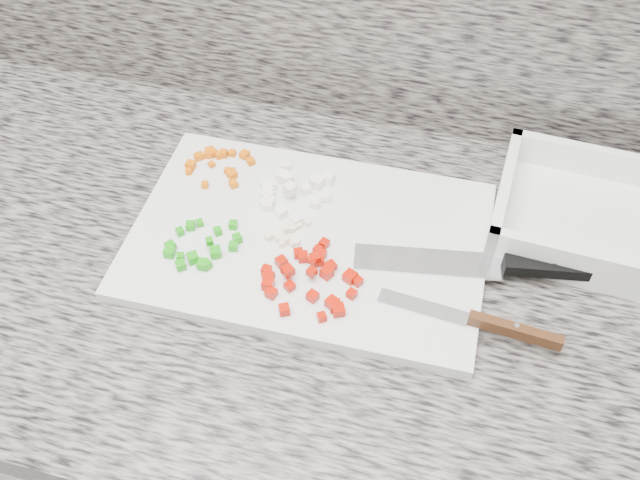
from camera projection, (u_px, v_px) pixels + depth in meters
The scene contains 11 objects.
cabinet at pixel (256, 421), 1.25m from camera, with size 3.92×0.62×0.86m, color silver.
countertop at pixel (232, 261), 0.91m from camera, with size 3.96×0.64×0.04m, color slate.
cutting_board at pixel (309, 239), 0.90m from camera, with size 0.44×0.30×0.01m, color silver.
carrot_pile at pixel (218, 162), 0.97m from camera, with size 0.09×0.08×0.01m.
onion_pile at pixel (292, 189), 0.94m from camera, with size 0.10×0.11×0.02m.
green_pepper_pile at pixel (202, 248), 0.87m from camera, with size 0.09×0.09×0.02m.
red_pepper_pile at pixel (311, 278), 0.84m from camera, with size 0.12×0.12×0.02m.
garlic_pile at pixel (288, 234), 0.89m from camera, with size 0.05×0.05×0.01m.
chef_knife at pixel (510, 266), 0.86m from camera, with size 0.30×0.08×0.02m.
paring_knife at pixel (491, 324), 0.80m from camera, with size 0.21×0.04×0.02m.
tray at pixel (605, 223), 0.90m from camera, with size 0.29×0.22×0.06m.
Camera 1 is at (0.26, 0.91, 1.59)m, focal length 40.00 mm.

